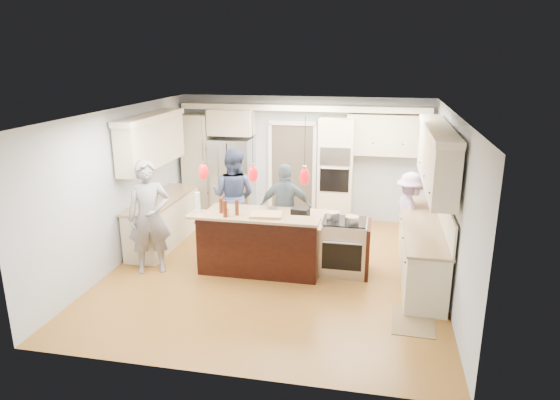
{
  "coord_description": "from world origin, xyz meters",
  "views": [
    {
      "loc": [
        1.63,
        -7.74,
        3.58
      ],
      "look_at": [
        0.0,
        0.35,
        1.15
      ],
      "focal_mm": 32.0,
      "sensor_mm": 36.0,
      "label": 1
    }
  ],
  "objects_px": {
    "refrigerator": "(232,178)",
    "person_bar_end": "(149,217)",
    "kitchen_island": "(263,241)",
    "island_range": "(345,247)",
    "person_far_left": "(233,196)"
  },
  "relations": [
    {
      "from": "refrigerator",
      "to": "person_bar_end",
      "type": "relative_size",
      "value": 0.93
    },
    {
      "from": "kitchen_island",
      "to": "island_range",
      "type": "height_order",
      "value": "kitchen_island"
    },
    {
      "from": "island_range",
      "to": "refrigerator",
      "type": "bearing_deg",
      "value": 137.41
    },
    {
      "from": "person_far_left",
      "to": "refrigerator",
      "type": "bearing_deg",
      "value": -63.9
    },
    {
      "from": "island_range",
      "to": "person_far_left",
      "type": "distance_m",
      "value": 2.54
    },
    {
      "from": "person_bar_end",
      "to": "refrigerator",
      "type": "bearing_deg",
      "value": 56.75
    },
    {
      "from": "refrigerator",
      "to": "kitchen_island",
      "type": "height_order",
      "value": "refrigerator"
    },
    {
      "from": "kitchen_island",
      "to": "person_far_left",
      "type": "relative_size",
      "value": 1.14
    },
    {
      "from": "kitchen_island",
      "to": "person_bar_end",
      "type": "relative_size",
      "value": 1.09
    },
    {
      "from": "refrigerator",
      "to": "island_range",
      "type": "bearing_deg",
      "value": -42.59
    },
    {
      "from": "refrigerator",
      "to": "person_far_left",
      "type": "xyz_separation_m",
      "value": [
        0.45,
        -1.43,
        0.02
      ]
    },
    {
      "from": "refrigerator",
      "to": "island_range",
      "type": "relative_size",
      "value": 1.96
    },
    {
      "from": "person_bar_end",
      "to": "person_far_left",
      "type": "bearing_deg",
      "value": 36.14
    },
    {
      "from": "refrigerator",
      "to": "kitchen_island",
      "type": "relative_size",
      "value": 0.86
    },
    {
      "from": "kitchen_island",
      "to": "person_bar_end",
      "type": "bearing_deg",
      "value": -163.95
    }
  ]
}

